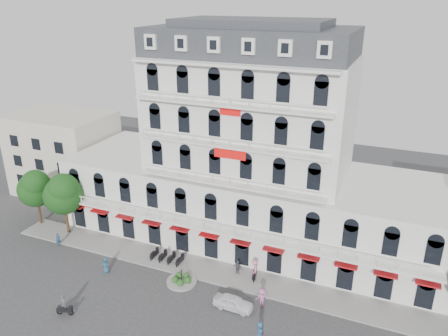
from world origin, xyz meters
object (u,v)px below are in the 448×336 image
at_px(rider_west, 64,306).
at_px(rider_east, 260,333).
at_px(parked_car, 233,303).
at_px(rider_center, 255,269).

bearing_deg(rider_west, rider_east, -5.97).
height_order(rider_west, rider_east, rider_east).
bearing_deg(rider_west, parked_car, 8.98).
height_order(parked_car, rider_east, rider_east).
bearing_deg(parked_car, rider_west, 116.87).
height_order(rider_west, rider_center, rider_center).
height_order(parked_car, rider_center, rider_center).
bearing_deg(parked_car, rider_east, -131.29).
bearing_deg(rider_east, parked_car, 38.48).
distance_m(parked_car, rider_center, 5.21).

